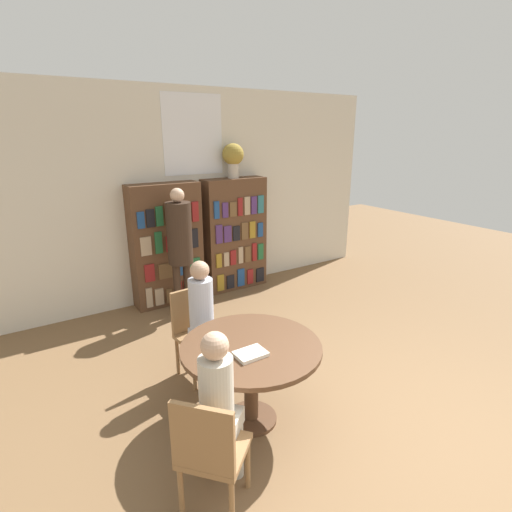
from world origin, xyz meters
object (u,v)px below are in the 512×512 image
object	(u,v)px
seated_reader_left	(204,317)
librarian_standing	(180,239)
bookshelf_right	(235,234)
flower_vase	(233,157)
chair_near_camera	(210,450)
chair_left_side	(195,328)
reading_table	(251,358)
seated_reader_right	(220,406)
bookshelf_left	(167,245)

from	to	relation	value
seated_reader_left	librarian_standing	xyz separation A→B (m)	(0.42, 1.55, 0.36)
bookshelf_right	flower_vase	size ratio (longest dim) A/B	3.43
chair_near_camera	chair_left_side	xyz separation A→B (m)	(0.61, 1.52, 0.00)
chair_near_camera	seated_reader_left	distance (m)	1.48
reading_table	librarian_standing	world-z (taller)	librarian_standing
seated_reader_left	bookshelf_right	bearing A→B (deg)	-132.08
reading_table	bookshelf_right	bearing A→B (deg)	62.15
flower_vase	reading_table	world-z (taller)	flower_vase
reading_table	librarian_standing	distance (m)	2.35
bookshelf_right	flower_vase	xyz separation A→B (m)	(-0.00, 0.00, 1.17)
flower_vase	seated_reader_right	distance (m)	4.06
chair_near_camera	seated_reader_right	world-z (taller)	seated_reader_right
chair_left_side	flower_vase	bearing A→B (deg)	-134.87
bookshelf_left	seated_reader_right	world-z (taller)	bookshelf_left
seated_reader_right	librarian_standing	bearing A→B (deg)	120.61
seated_reader_right	flower_vase	bearing A→B (deg)	107.09
bookshelf_left	librarian_standing	world-z (taller)	bookshelf_left
reading_table	seated_reader_right	bearing A→B (deg)	-138.74
bookshelf_left	chair_near_camera	bearing A→B (deg)	-107.20
reading_table	bookshelf_left	bearing A→B (deg)	82.65
chair_near_camera	chair_left_side	distance (m)	1.63
chair_left_side	seated_reader_left	world-z (taller)	seated_reader_left
librarian_standing	bookshelf_right	bearing A→B (deg)	24.25
chair_near_camera	seated_reader_left	xyz separation A→B (m)	(0.62, 1.33, 0.20)
chair_near_camera	librarian_standing	xyz separation A→B (m)	(1.04, 2.88, 0.56)
bookshelf_left	reading_table	xyz separation A→B (m)	(-0.36, -2.78, -0.25)
bookshelf_left	seated_reader_left	world-z (taller)	bookshelf_left
bookshelf_right	chair_near_camera	xyz separation A→B (m)	(-2.16, -3.39, -0.36)
flower_vase	reading_table	distance (m)	3.46
chair_left_side	seated_reader_left	xyz separation A→B (m)	(0.02, -0.18, 0.20)
bookshelf_right	librarian_standing	distance (m)	1.24
bookshelf_right	reading_table	size ratio (longest dim) A/B	1.49
bookshelf_right	flower_vase	world-z (taller)	flower_vase
chair_left_side	seated_reader_left	size ratio (longest dim) A/B	0.72
reading_table	seated_reader_left	xyz separation A→B (m)	(-0.07, 0.73, 0.10)
bookshelf_left	chair_near_camera	xyz separation A→B (m)	(-1.05, -3.39, -0.36)
seated_reader_left	librarian_standing	distance (m)	1.65
bookshelf_left	librarian_standing	size ratio (longest dim) A/B	1.00
bookshelf_left	chair_left_side	size ratio (longest dim) A/B	1.92
bookshelf_right	reading_table	distance (m)	3.16
bookshelf_left	chair_left_side	bearing A→B (deg)	-103.35
flower_vase	chair_left_side	distance (m)	2.87
bookshelf_left	reading_table	bearing A→B (deg)	-97.35
seated_reader_left	librarian_standing	world-z (taller)	librarian_standing
bookshelf_left	reading_table	world-z (taller)	bookshelf_left
bookshelf_right	librarian_standing	world-z (taller)	bookshelf_right
bookshelf_left	chair_near_camera	size ratio (longest dim) A/B	1.92
librarian_standing	chair_left_side	bearing A→B (deg)	-107.84
seated_reader_right	chair_left_side	bearing A→B (deg)	120.34
bookshelf_right	chair_left_side	world-z (taller)	bookshelf_right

